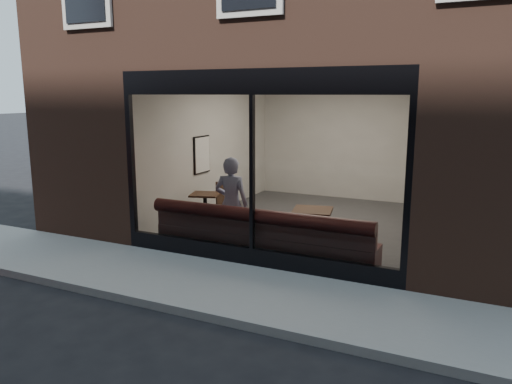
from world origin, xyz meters
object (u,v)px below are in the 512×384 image
at_px(cafe_chair_left, 219,211).
at_px(banquette, 262,246).
at_px(cafe_table_right, 312,211).
at_px(cafe_table_left, 205,194).
at_px(person, 231,204).

bearing_deg(cafe_chair_left, banquette, 158.93).
xyz_separation_m(banquette, cafe_table_right, (0.62, 0.81, 0.52)).
bearing_deg(cafe_table_right, banquette, -127.27).
height_order(banquette, cafe_table_right, cafe_table_right).
bearing_deg(cafe_table_right, cafe_table_left, 170.34).
xyz_separation_m(cafe_table_left, cafe_table_right, (2.52, -0.43, 0.00)).
bearing_deg(cafe_chair_left, cafe_table_right, -179.59).
relative_size(cafe_table_left, cafe_table_right, 0.82).
xyz_separation_m(person, cafe_chair_left, (-1.19, 1.64, -0.61)).
height_order(person, cafe_chair_left, person).
bearing_deg(cafe_table_left, banquette, -33.11).
bearing_deg(banquette, cafe_table_left, 146.89).
xyz_separation_m(banquette, cafe_chair_left, (-1.93, 1.89, 0.01)).
distance_m(banquette, cafe_table_left, 2.33).
bearing_deg(person, banquette, 151.77).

